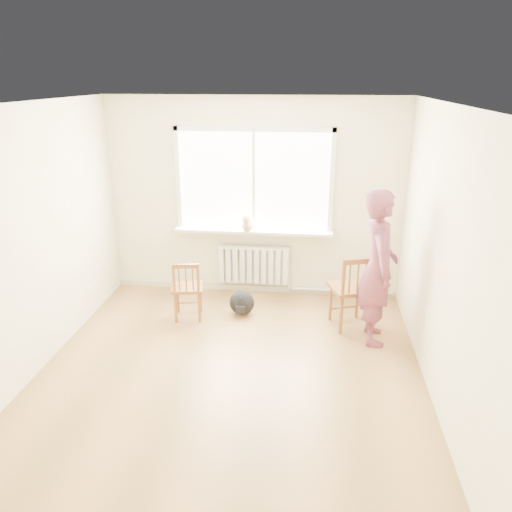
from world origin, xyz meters
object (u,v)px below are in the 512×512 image
(cat, at_px, (248,223))
(backpack, at_px, (242,303))
(chair_left, at_px, (187,290))
(chair_right, at_px, (352,292))
(person, at_px, (378,268))

(cat, xyz_separation_m, backpack, (-0.00, -0.58, -0.90))
(chair_left, height_order, cat, cat)
(cat, height_order, backpack, cat)
(chair_right, distance_m, cat, 1.68)
(cat, relative_size, backpack, 1.28)
(person, height_order, cat, person)
(cat, distance_m, backpack, 1.07)
(chair_left, bearing_deg, person, 163.67)
(person, distance_m, backpack, 1.83)
(chair_right, xyz_separation_m, cat, (-1.38, 0.78, 0.58))
(chair_left, xyz_separation_m, person, (2.28, -0.26, 0.50))
(chair_left, height_order, chair_right, chair_right)
(chair_right, bearing_deg, backpack, -26.85)
(person, xyz_separation_m, cat, (-1.62, 1.04, 0.17))
(person, relative_size, cat, 4.31)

